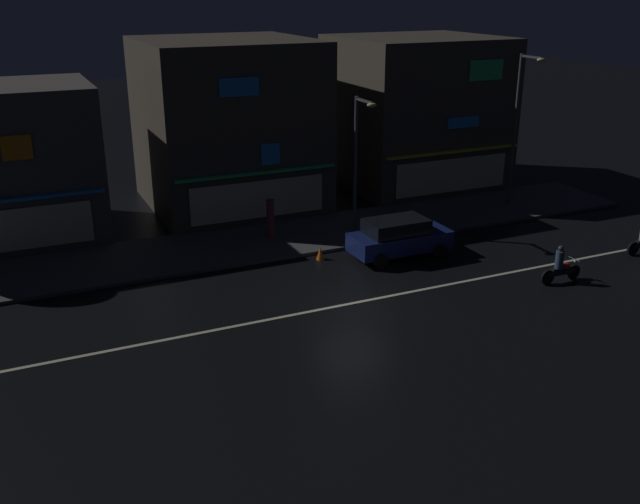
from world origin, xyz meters
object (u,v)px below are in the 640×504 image
(pedestrian_on_sidewalk, at_px, (270,217))
(motorcycle_following, at_px, (561,267))
(streetlamp_mid, at_px, (518,119))
(parked_car_near_kerb, at_px, (399,237))
(streetlamp_west, at_px, (358,153))
(traffic_cone, at_px, (320,253))

(pedestrian_on_sidewalk, height_order, motorcycle_following, pedestrian_on_sidewalk)
(streetlamp_mid, height_order, motorcycle_following, streetlamp_mid)
(pedestrian_on_sidewalk, xyz_separation_m, parked_car_near_kerb, (4.21, -4.18, -0.20))
(pedestrian_on_sidewalk, bearing_deg, parked_car_near_kerb, -91.67)
(streetlamp_west, relative_size, pedestrian_on_sidewalk, 3.10)
(streetlamp_west, distance_m, parked_car_near_kerb, 4.50)
(streetlamp_mid, relative_size, pedestrian_on_sidewalk, 3.82)
(streetlamp_west, relative_size, motorcycle_following, 3.23)
(parked_car_near_kerb, height_order, motorcycle_following, parked_car_near_kerb)
(pedestrian_on_sidewalk, distance_m, traffic_cone, 3.40)
(pedestrian_on_sidewalk, height_order, parked_car_near_kerb, pedestrian_on_sidewalk)
(parked_car_near_kerb, bearing_deg, motorcycle_following, -49.69)
(traffic_cone, bearing_deg, pedestrian_on_sidewalk, 108.23)
(parked_car_near_kerb, xyz_separation_m, traffic_cone, (-3.18, 1.04, -0.59))
(parked_car_near_kerb, bearing_deg, pedestrian_on_sidewalk, 135.21)
(traffic_cone, bearing_deg, parked_car_near_kerb, -18.17)
(streetlamp_mid, distance_m, pedestrian_on_sidewalk, 13.62)
(streetlamp_mid, xyz_separation_m, pedestrian_on_sidewalk, (-13.16, 0.37, -3.51))
(pedestrian_on_sidewalk, distance_m, parked_car_near_kerb, 5.93)
(parked_car_near_kerb, bearing_deg, traffic_cone, 161.83)
(streetlamp_mid, relative_size, parked_car_near_kerb, 1.76)
(parked_car_near_kerb, relative_size, motorcycle_following, 2.26)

